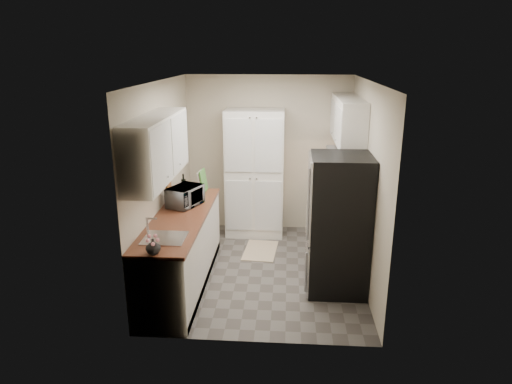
% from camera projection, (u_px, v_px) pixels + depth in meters
% --- Properties ---
extents(ground, '(3.20, 3.20, 0.00)m').
position_uv_depth(ground, '(262.00, 270.00, 6.20)').
color(ground, '#56514C').
rests_on(ground, ground).
extents(room_shell, '(2.64, 3.24, 2.52)m').
position_uv_depth(room_shell, '(261.00, 153.00, 5.70)').
color(room_shell, beige).
rests_on(room_shell, ground).
extents(pantry_cabinet, '(0.90, 0.55, 2.00)m').
position_uv_depth(pantry_cabinet, '(255.00, 174.00, 7.16)').
color(pantry_cabinet, silver).
rests_on(pantry_cabinet, ground).
extents(base_cabinet_left, '(0.60, 2.30, 0.88)m').
position_uv_depth(base_cabinet_left, '(182.00, 251.00, 5.72)').
color(base_cabinet_left, silver).
rests_on(base_cabinet_left, ground).
extents(countertop_left, '(0.63, 2.33, 0.04)m').
position_uv_depth(countertop_left, '(180.00, 217.00, 5.58)').
color(countertop_left, brown).
rests_on(countertop_left, base_cabinet_left).
extents(base_cabinet_right, '(0.60, 0.80, 0.88)m').
position_uv_depth(base_cabinet_right, '(330.00, 212.00, 7.13)').
color(base_cabinet_right, silver).
rests_on(base_cabinet_right, ground).
extents(countertop_right, '(0.63, 0.83, 0.04)m').
position_uv_depth(countertop_right, '(331.00, 183.00, 6.99)').
color(countertop_right, brown).
rests_on(countertop_right, base_cabinet_right).
extents(electric_range, '(0.71, 0.78, 1.13)m').
position_uv_depth(electric_range, '(334.00, 228.00, 6.36)').
color(electric_range, '#B7B7BC').
rests_on(electric_range, ground).
extents(refrigerator, '(0.70, 0.72, 1.70)m').
position_uv_depth(refrigerator, '(339.00, 224.00, 5.49)').
color(refrigerator, '#B7B7BC').
rests_on(refrigerator, ground).
extents(microwave, '(0.47, 0.55, 0.26)m').
position_uv_depth(microwave, '(185.00, 196.00, 5.90)').
color(microwave, '#ADAEB1').
rests_on(microwave, countertop_left).
extents(wine_bottle, '(0.07, 0.07, 0.26)m').
position_uv_depth(wine_bottle, '(184.00, 185.00, 6.39)').
color(wine_bottle, black).
rests_on(wine_bottle, countertop_left).
extents(flower_vase, '(0.20, 0.20, 0.16)m').
position_uv_depth(flower_vase, '(153.00, 246.00, 4.52)').
color(flower_vase, silver).
rests_on(flower_vase, countertop_left).
extents(cutting_board, '(0.04, 0.25, 0.32)m').
position_uv_depth(cutting_board, '(203.00, 181.00, 6.49)').
color(cutting_board, '#4C953C').
rests_on(cutting_board, countertop_left).
extents(toaster_oven, '(0.39, 0.45, 0.23)m').
position_uv_depth(toaster_oven, '(337.00, 175.00, 6.97)').
color(toaster_oven, '#A4A5A9').
rests_on(toaster_oven, countertop_right).
extents(fruit_basket, '(0.31, 0.31, 0.11)m').
position_uv_depth(fruit_basket, '(337.00, 164.00, 6.94)').
color(fruit_basket, '#FF3903').
rests_on(fruit_basket, toaster_oven).
extents(kitchen_mat, '(0.52, 0.77, 0.01)m').
position_uv_depth(kitchen_mat, '(260.00, 250.00, 6.79)').
color(kitchen_mat, beige).
rests_on(kitchen_mat, ground).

